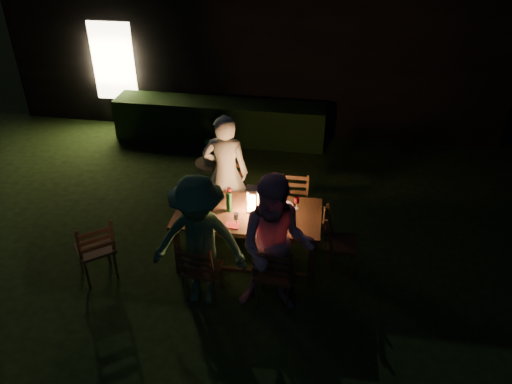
% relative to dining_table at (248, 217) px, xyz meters
% --- Properties ---
extents(garden_envelope, '(40.00, 40.00, 3.20)m').
position_rel_dining_table_xyz_m(garden_envelope, '(-0.76, 6.11, 0.86)').
color(garden_envelope, black).
rests_on(garden_envelope, ground).
extents(dining_table, '(1.93, 1.00, 0.79)m').
position_rel_dining_table_xyz_m(dining_table, '(0.00, 0.00, 0.00)').
color(dining_table, '#4A2918').
rests_on(dining_table, ground).
extents(chair_near_left, '(0.46, 0.49, 0.94)m').
position_rel_dining_table_xyz_m(chair_near_left, '(-0.43, -0.78, -0.43)').
color(chair_near_left, '#4A2918').
rests_on(chair_near_left, ground).
extents(chair_near_right, '(0.51, 0.55, 1.05)m').
position_rel_dining_table_xyz_m(chair_near_right, '(0.47, -0.76, -0.40)').
color(chair_near_right, '#4A2918').
rests_on(chair_near_right, ground).
extents(chair_far_left, '(0.47, 0.51, 1.03)m').
position_rel_dining_table_xyz_m(chair_far_left, '(-0.47, 0.76, -0.40)').
color(chair_far_left, '#4A2918').
rests_on(chair_far_left, ground).
extents(chair_far_right, '(0.41, 0.44, 0.89)m').
position_rel_dining_table_xyz_m(chair_far_right, '(0.53, 0.78, -0.44)').
color(chair_far_right, '#4A2918').
rests_on(chair_far_right, ground).
extents(chair_end, '(0.45, 0.42, 0.93)m').
position_rel_dining_table_xyz_m(chair_end, '(1.23, 0.03, -0.43)').
color(chair_end, '#4A2918').
rests_on(chair_end, ground).
extents(chair_spare, '(0.65, 0.66, 1.01)m').
position_rel_dining_table_xyz_m(chair_spare, '(-1.87, -0.67, -0.41)').
color(chair_spare, '#4A2918').
rests_on(chair_spare, ground).
extents(person_house_side, '(0.66, 0.44, 1.79)m').
position_rel_dining_table_xyz_m(person_house_side, '(-0.47, 0.81, 0.18)').
color(person_house_side, '#EAE7C7').
rests_on(person_house_side, ground).
extents(person_opp_right, '(0.90, 0.71, 1.83)m').
position_rel_dining_table_xyz_m(person_opp_right, '(0.47, -0.81, 0.20)').
color(person_opp_right, '#C6889D').
rests_on(person_opp_right, ground).
extents(person_opp_left, '(1.15, 0.68, 1.75)m').
position_rel_dining_table_xyz_m(person_opp_left, '(-0.43, -0.83, 0.16)').
color(person_opp_left, '#2F5E3D').
rests_on(person_opp_left, ground).
extents(lantern, '(0.16, 0.16, 0.35)m').
position_rel_dining_table_xyz_m(lantern, '(0.05, 0.05, 0.24)').
color(lantern, white).
rests_on(lantern, dining_table).
extents(plate_far_left, '(0.25, 0.25, 0.01)m').
position_rel_dining_table_xyz_m(plate_far_left, '(-0.56, 0.21, 0.09)').
color(plate_far_left, white).
rests_on(plate_far_left, dining_table).
extents(plate_near_left, '(0.25, 0.25, 0.01)m').
position_rel_dining_table_xyz_m(plate_near_left, '(-0.54, -0.23, 0.09)').
color(plate_near_left, white).
rests_on(plate_near_left, dining_table).
extents(plate_far_right, '(0.25, 0.25, 0.01)m').
position_rel_dining_table_xyz_m(plate_far_right, '(0.44, 0.23, 0.09)').
color(plate_far_right, white).
rests_on(plate_far_right, dining_table).
extents(plate_near_right, '(0.25, 0.25, 0.01)m').
position_rel_dining_table_xyz_m(plate_near_right, '(0.46, -0.21, 0.09)').
color(plate_near_right, white).
rests_on(plate_near_right, dining_table).
extents(wineglass_a, '(0.06, 0.06, 0.18)m').
position_rel_dining_table_xyz_m(wineglass_a, '(-0.31, 0.27, 0.17)').
color(wineglass_a, '#59070F').
rests_on(wineglass_a, dining_table).
extents(wineglass_b, '(0.06, 0.06, 0.18)m').
position_rel_dining_table_xyz_m(wineglass_b, '(-0.72, -0.14, 0.17)').
color(wineglass_b, '#59070F').
rests_on(wineglass_b, dining_table).
extents(wineglass_c, '(0.06, 0.06, 0.18)m').
position_rel_dining_table_xyz_m(wineglass_c, '(0.31, -0.27, 0.17)').
color(wineglass_c, '#59070F').
rests_on(wineglass_c, dining_table).
extents(wineglass_d, '(0.06, 0.06, 0.18)m').
position_rel_dining_table_xyz_m(wineglass_d, '(0.62, 0.20, 0.17)').
color(wineglass_d, '#59070F').
rests_on(wineglass_d, dining_table).
extents(wineglass_e, '(0.06, 0.06, 0.18)m').
position_rel_dining_table_xyz_m(wineglass_e, '(-0.09, -0.30, 0.17)').
color(wineglass_e, silver).
rests_on(wineglass_e, dining_table).
extents(bottle_table, '(0.07, 0.07, 0.28)m').
position_rel_dining_table_xyz_m(bottle_table, '(-0.25, -0.01, 0.22)').
color(bottle_table, '#0F471E').
rests_on(bottle_table, dining_table).
extents(napkin_left, '(0.18, 0.14, 0.01)m').
position_rel_dining_table_xyz_m(napkin_left, '(-0.14, -0.32, 0.08)').
color(napkin_left, red).
rests_on(napkin_left, dining_table).
extents(napkin_right, '(0.18, 0.14, 0.01)m').
position_rel_dining_table_xyz_m(napkin_right, '(0.56, -0.29, 0.08)').
color(napkin_right, red).
rests_on(napkin_right, dining_table).
extents(phone, '(0.14, 0.07, 0.01)m').
position_rel_dining_table_xyz_m(phone, '(-0.61, -0.32, 0.08)').
color(phone, black).
rests_on(phone, dining_table).
extents(side_table, '(0.55, 0.55, 0.74)m').
position_rel_dining_table_xyz_m(side_table, '(-0.81, 1.36, -0.06)').
color(side_table, brown).
rests_on(side_table, ground).
extents(ice_bucket, '(0.30, 0.30, 0.22)m').
position_rel_dining_table_xyz_m(ice_bucket, '(-0.81, 1.36, 0.13)').
color(ice_bucket, '#A5A8AD').
rests_on(ice_bucket, side_table).
extents(bottle_bucket_a, '(0.07, 0.07, 0.32)m').
position_rel_dining_table_xyz_m(bottle_bucket_a, '(-0.86, 1.32, 0.18)').
color(bottle_bucket_a, '#0F471E').
rests_on(bottle_bucket_a, side_table).
extents(bottle_bucket_b, '(0.07, 0.07, 0.32)m').
position_rel_dining_table_xyz_m(bottle_bucket_b, '(-0.76, 1.40, 0.18)').
color(bottle_bucket_b, '#0F471E').
rests_on(bottle_bucket_b, side_table).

